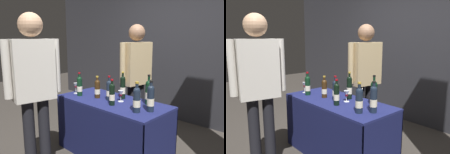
{
  "view_description": "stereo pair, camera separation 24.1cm",
  "coord_description": "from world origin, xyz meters",
  "views": [
    {
      "loc": [
        1.9,
        -1.98,
        1.55
      ],
      "look_at": [
        0.0,
        0.0,
        1.04
      ],
      "focal_mm": 36.41,
      "sensor_mm": 36.0,
      "label": 1
    },
    {
      "loc": [
        2.07,
        -1.81,
        1.55
      ],
      "look_at": [
        0.0,
        0.0,
        1.04
      ],
      "focal_mm": 36.41,
      "sensor_mm": 36.0,
      "label": 2
    }
  ],
  "objects": [
    {
      "name": "wine_glass_mid",
      "position": [
        0.11,
        0.05,
        0.84
      ],
      "size": [
        0.07,
        0.07,
        0.14
      ],
      "color": "silver",
      "rests_on": "tasting_table"
    },
    {
      "name": "tasting_table",
      "position": [
        0.0,
        0.0,
        0.51
      ],
      "size": [
        1.46,
        0.66,
        0.74
      ],
      "color": "#191E51",
      "rests_on": "ground_plane"
    },
    {
      "name": "display_bottle_6",
      "position": [
        0.04,
        0.16,
        0.9
      ],
      "size": [
        0.07,
        0.07,
        0.35
      ],
      "color": "black",
      "rests_on": "tasting_table"
    },
    {
      "name": "wine_glass_near_vendor",
      "position": [
        -0.61,
        -0.09,
        0.85
      ],
      "size": [
        0.07,
        0.07,
        0.15
      ],
      "color": "silver",
      "rests_on": "tasting_table"
    },
    {
      "name": "taster_foreground_right",
      "position": [
        -0.28,
        -0.88,
        1.08
      ],
      "size": [
        0.28,
        0.57,
        1.78
      ],
      "rotation": [
        0.0,
        0.0,
        1.39
      ],
      "color": "black",
      "rests_on": "ground_plane"
    },
    {
      "name": "brochure_stand",
      "position": [
        0.27,
        0.15,
        0.83
      ],
      "size": [
        0.13,
        0.14,
        0.16
      ],
      "primitive_type": "cube",
      "rotation": [
        -0.05,
        0.0,
        5.42
      ],
      "color": "silver",
      "rests_on": "tasting_table"
    },
    {
      "name": "display_bottle_3",
      "position": [
        0.42,
        0.19,
        0.89
      ],
      "size": [
        0.08,
        0.08,
        0.36
      ],
      "color": "black",
      "rests_on": "tasting_table"
    },
    {
      "name": "display_bottle_0",
      "position": [
        -0.23,
        -0.04,
        0.87
      ],
      "size": [
        0.07,
        0.07,
        0.29
      ],
      "color": "#38230F",
      "rests_on": "tasting_table"
    },
    {
      "name": "display_bottle_2",
      "position": [
        -0.48,
        -0.13,
        0.88
      ],
      "size": [
        0.07,
        0.07,
        0.32
      ],
      "color": "black",
      "rests_on": "tasting_table"
    },
    {
      "name": "back_partition",
      "position": [
        0.0,
        1.82,
        1.52
      ],
      "size": [
        6.89,
        0.12,
        3.04
      ],
      "primitive_type": "cube",
      "color": "#2D2D33",
      "rests_on": "ground_plane"
    },
    {
      "name": "vendor_presenter",
      "position": [
        -0.09,
        0.6,
        1.03
      ],
      "size": [
        0.26,
        0.61,
        1.7
      ],
      "rotation": [
        0.0,
        0.0,
        -1.68
      ],
      "color": "black",
      "rests_on": "ground_plane"
    },
    {
      "name": "display_bottle_5",
      "position": [
        0.49,
        -0.14,
        0.88
      ],
      "size": [
        0.08,
        0.08,
        0.33
      ],
      "color": "#192333",
      "rests_on": "tasting_table"
    },
    {
      "name": "display_bottle_1",
      "position": [
        0.13,
        -0.14,
        0.88
      ],
      "size": [
        0.07,
        0.07,
        0.31
      ],
      "color": "black",
      "rests_on": "tasting_table"
    },
    {
      "name": "display_bottle_4",
      "position": [
        0.58,
        -0.01,
        0.89
      ],
      "size": [
        0.08,
        0.08,
        0.34
      ],
      "color": "#192333",
      "rests_on": "tasting_table"
    },
    {
      "name": "featured_wine_bottle",
      "position": [
        -0.04,
        -0.01,
        0.87
      ],
      "size": [
        0.08,
        0.08,
        0.31
      ],
      "color": "#192333",
      "rests_on": "tasting_table"
    }
  ]
}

